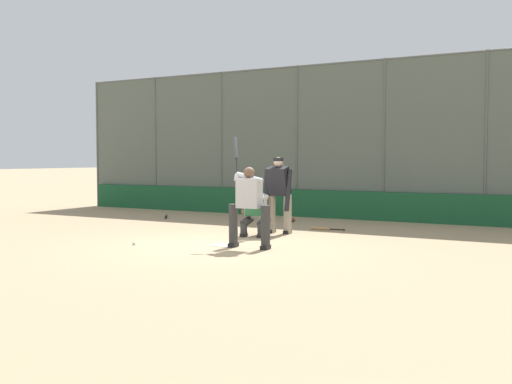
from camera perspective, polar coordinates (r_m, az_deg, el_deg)
The scene contains 12 objects.
ground_plane at distance 12.28m, azimuth -3.05°, elevation -5.10°, with size 160.00×160.00×0.00m, color tan.
home_plate_marker at distance 12.28m, azimuth -3.05°, elevation -5.07°, with size 0.43×0.43×0.01m, color white.
backstop_fence at distance 17.91m, azimuth 7.90°, elevation 5.15°, with size 19.23×0.08×4.61m.
padding_wall at distance 17.86m, azimuth 7.74°, elevation -1.20°, with size 18.77×0.18×0.82m, color #19512D.
bleachers_beyond at distance 21.71m, azimuth 3.46°, elevation 0.06°, with size 13.40×3.05×1.80m.
batter_at_plate at distance 11.81m, azimuth -0.69°, elevation -1.14°, with size 1.07×0.62×2.22m.
catcher_behind_plate at distance 13.63m, azimuth -0.11°, elevation -1.62°, with size 0.67×0.78×1.21m.
umpire_home at distance 14.14m, azimuth 2.17°, elevation -0.04°, with size 0.73×0.45×1.80m.
spare_bat_near_backstop at distance 18.19m, azimuth -8.56°, elevation -2.32°, with size 0.54×0.72×0.07m.
spare_bat_by_padding at distance 14.99m, azimuth 6.40°, elevation -3.48°, with size 0.90×0.07×0.07m.
fielding_glove_on_dirt at distance 16.75m, azimuth 3.19°, elevation -2.68°, with size 0.32×0.24×0.12m.
baseball_loose at distance 12.57m, azimuth -11.55°, elevation -4.80°, with size 0.07×0.07×0.07m, color white.
Camera 1 is at (-6.45, 10.30, 1.77)m, focal length 42.00 mm.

